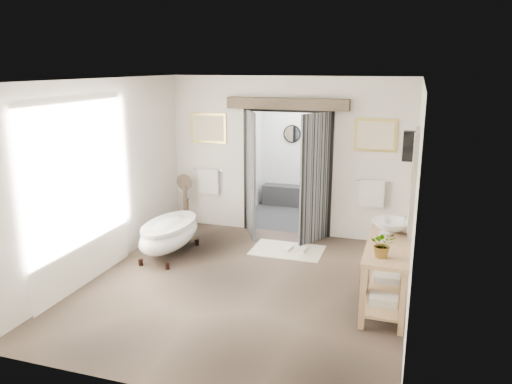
# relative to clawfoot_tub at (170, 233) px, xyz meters

# --- Properties ---
(ground_plane) EXTENTS (5.00, 5.00, 0.00)m
(ground_plane) POSITION_rel_clawfoot_tub_xyz_m (1.56, -0.77, -0.38)
(ground_plane) COLOR brown
(room_shell) EXTENTS (4.52, 5.02, 2.91)m
(room_shell) POSITION_rel_clawfoot_tub_xyz_m (1.53, -0.90, 1.48)
(room_shell) COLOR silver
(room_shell) RESTS_ON ground_plane
(shower_room) EXTENTS (2.22, 2.01, 2.51)m
(shower_room) POSITION_rel_clawfoot_tub_xyz_m (1.56, 3.22, 0.53)
(shower_room) COLOR #29292B
(shower_room) RESTS_ON ground_plane
(back_wall_dressing) EXTENTS (3.82, 0.76, 2.52)m
(back_wall_dressing) POSITION_rel_clawfoot_tub_xyz_m (1.56, 1.54, 1.18)
(back_wall_dressing) COLOR black
(back_wall_dressing) RESTS_ON ground_plane
(clawfoot_tub) EXTENTS (0.71, 1.59, 0.78)m
(clawfoot_tub) POSITION_rel_clawfoot_tub_xyz_m (0.00, 0.00, 0.00)
(clawfoot_tub) COLOR #301C14
(clawfoot_tub) RESTS_ON ground_plane
(vanity) EXTENTS (0.57, 1.60, 0.85)m
(vanity) POSITION_rel_clawfoot_tub_xyz_m (3.51, -0.75, 0.13)
(vanity) COLOR tan
(vanity) RESTS_ON ground_plane
(pedestal_mirror) EXTENTS (0.32, 0.21, 1.08)m
(pedestal_mirror) POSITION_rel_clawfoot_tub_xyz_m (-0.36, 1.36, 0.08)
(pedestal_mirror) COLOR brown
(pedestal_mirror) RESTS_ON ground_plane
(rug) EXTENTS (1.20, 0.80, 0.01)m
(rug) POSITION_rel_clawfoot_tub_xyz_m (1.82, 0.78, -0.37)
(rug) COLOR #ECE4C8
(rug) RESTS_ON ground_plane
(slippers) EXTENTS (0.40, 0.29, 0.05)m
(slippers) POSITION_rel_clawfoot_tub_xyz_m (1.96, 0.79, -0.34)
(slippers) COLOR silver
(slippers) RESTS_ON rug
(basin) EXTENTS (0.61, 0.61, 0.18)m
(basin) POSITION_rel_clawfoot_tub_xyz_m (3.54, -0.29, 0.56)
(basin) COLOR white
(basin) RESTS_ON vanity
(plant) EXTENTS (0.32, 0.29, 0.33)m
(plant) POSITION_rel_clawfoot_tub_xyz_m (3.49, -1.22, 0.63)
(plant) COLOR gray
(plant) RESTS_ON vanity
(soap_bottle_a) EXTENTS (0.10, 0.10, 0.19)m
(soap_bottle_a) POSITION_rel_clawfoot_tub_xyz_m (3.45, -0.65, 0.57)
(soap_bottle_a) COLOR gray
(soap_bottle_a) RESTS_ON vanity
(soap_bottle_b) EXTENTS (0.16, 0.16, 0.18)m
(soap_bottle_b) POSITION_rel_clawfoot_tub_xyz_m (3.47, -0.08, 0.56)
(soap_bottle_b) COLOR gray
(soap_bottle_b) RESTS_ON vanity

